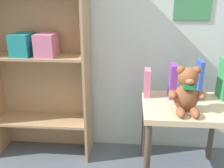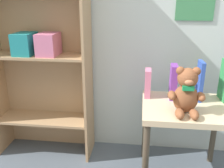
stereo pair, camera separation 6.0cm
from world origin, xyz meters
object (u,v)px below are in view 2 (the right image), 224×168
Objects in this scene: book_standing_pink at (148,83)px; book_standing_blue at (200,81)px; book_standing_purple at (173,82)px; display_table at (186,118)px; teddy_bear at (186,93)px; bookshelf_side at (40,43)px.

book_standing_blue reaches higher than book_standing_pink.
book_standing_blue is at bearing -1.94° from book_standing_purple.
teddy_bear is at bearing -108.25° from display_table.
teddy_bear reaches higher than book_standing_purple.
book_standing_blue is at bearing -6.75° from bookshelf_side.
book_standing_purple is (-0.05, 0.22, -0.01)m from teddy_bear.
book_standing_blue is (0.17, -0.01, 0.02)m from book_standing_purple.
book_standing_blue is at bearing -3.29° from book_standing_pink.
book_standing_blue is at bearing 52.72° from display_table.
book_standing_purple reaches higher than display_table.
book_standing_purple is at bearing -7.43° from bookshelf_side.
display_table is 0.25m from book_standing_purple.
book_standing_purple is (0.17, -0.01, 0.02)m from book_standing_pink.
book_standing_pink is at bearing 175.94° from book_standing_purple.
bookshelf_side is at bearing 171.34° from book_standing_blue.
book_standing_pink reaches higher than display_table.
book_standing_purple reaches higher than book_standing_pink.
teddy_bear reaches higher than book_standing_pink.
teddy_bear reaches higher than display_table.
book_standing_purple is at bearing -4.35° from book_standing_pink.
book_standing_purple is (-0.08, 0.12, 0.20)m from display_table.
book_standing_pink is at bearing 132.93° from teddy_bear.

